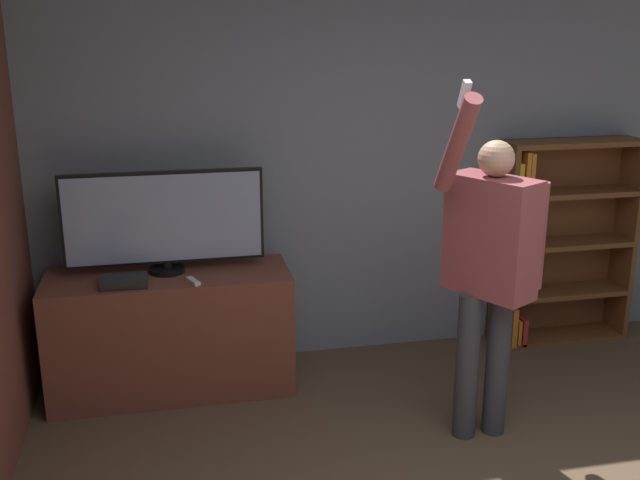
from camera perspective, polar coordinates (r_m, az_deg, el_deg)
The scene contains 7 objects.
wall_back at distance 5.09m, azimuth 3.60°, elevation 6.03°, with size 6.42×0.06×2.70m.
tv_ledge at distance 4.81m, azimuth -11.28°, elevation -6.95°, with size 1.49×0.55×0.77m.
television at distance 4.62m, azimuth -11.79°, elevation 1.48°, with size 1.20×0.22×0.63m.
game_console at distance 4.52m, azimuth -14.71°, elevation -3.07°, with size 0.27×0.16×0.06m.
remote_loose at distance 4.50m, azimuth -9.64°, elevation -3.11°, with size 0.08×0.14×0.02m.
bookshelf at distance 5.59m, azimuth 17.29°, elevation -0.38°, with size 0.99×0.28×1.47m.
person at distance 4.09m, azimuth 12.80°, elevation -1.65°, with size 0.62×0.59×2.00m.
Camera 1 is at (-1.36, -2.06, 2.27)m, focal length 42.00 mm.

